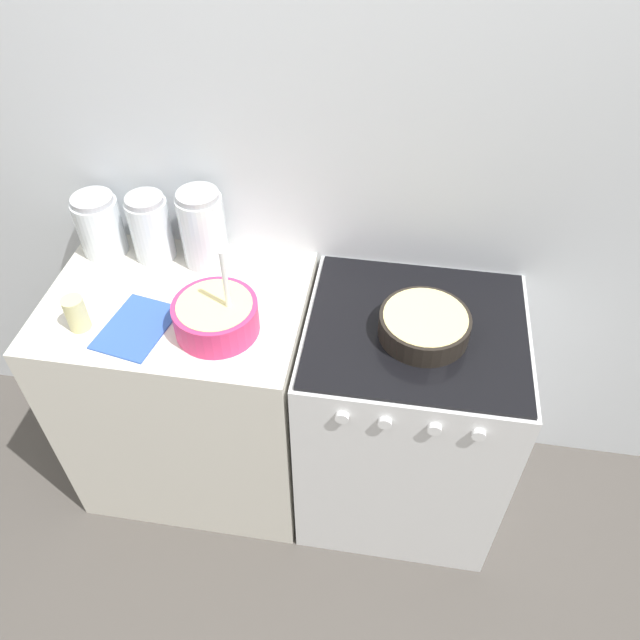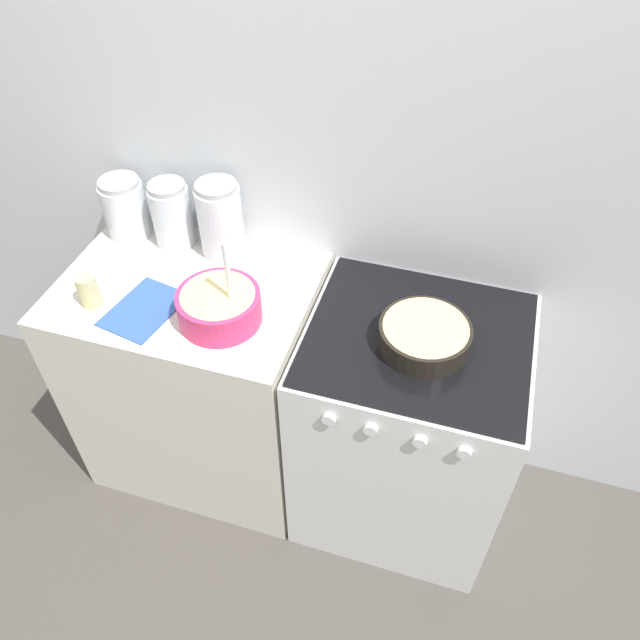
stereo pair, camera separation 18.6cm
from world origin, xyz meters
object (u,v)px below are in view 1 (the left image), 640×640
(baking_pan, at_px, (424,325))
(storage_jar_right, at_px, (203,233))
(stove, at_px, (403,418))
(mixing_bowl, at_px, (216,315))
(tin_can, at_px, (76,314))
(storage_jar_middle, at_px, (152,231))
(storage_jar_left, at_px, (101,228))

(baking_pan, xyz_separation_m, storage_jar_right, (-0.75, 0.24, 0.08))
(stove, relative_size, mixing_bowl, 3.07)
(tin_can, bearing_deg, storage_jar_middle, 73.48)
(storage_jar_middle, bearing_deg, stove, -13.15)
(stove, height_order, storage_jar_left, storage_jar_left)
(stove, bearing_deg, mixing_bowl, -170.14)
(tin_can, bearing_deg, storage_jar_left, 100.89)
(storage_jar_right, bearing_deg, mixing_bowl, -68.50)
(storage_jar_right, xyz_separation_m, tin_can, (-0.29, -0.37, -0.06))
(baking_pan, height_order, storage_jar_left, storage_jar_left)
(storage_jar_left, height_order, storage_jar_right, storage_jar_right)
(baking_pan, xyz_separation_m, storage_jar_middle, (-0.93, 0.24, 0.06))
(storage_jar_middle, bearing_deg, storage_jar_left, 180.00)
(mixing_bowl, bearing_deg, storage_jar_right, 111.50)
(storage_jar_left, bearing_deg, tin_can, -79.11)
(storage_jar_middle, height_order, storage_jar_right, storage_jar_right)
(stove, relative_size, baking_pan, 3.43)
(baking_pan, bearing_deg, mixing_bowl, -173.14)
(stove, relative_size, tin_can, 8.26)
(storage_jar_middle, distance_m, storage_jar_right, 0.18)
(stove, relative_size, storage_jar_middle, 3.97)
(mixing_bowl, xyz_separation_m, storage_jar_left, (-0.49, 0.32, 0.03))
(storage_jar_left, distance_m, storage_jar_right, 0.37)
(mixing_bowl, height_order, tin_can, mixing_bowl)
(mixing_bowl, xyz_separation_m, storage_jar_middle, (-0.31, 0.32, 0.04))
(baking_pan, relative_size, storage_jar_right, 1.01)
(storage_jar_right, relative_size, tin_can, 2.39)
(mixing_bowl, height_order, storage_jar_middle, mixing_bowl)
(storage_jar_right, bearing_deg, storage_jar_middle, -180.00)
(mixing_bowl, relative_size, storage_jar_left, 1.41)
(baking_pan, bearing_deg, tin_can, -172.85)
(baking_pan, height_order, storage_jar_middle, storage_jar_middle)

